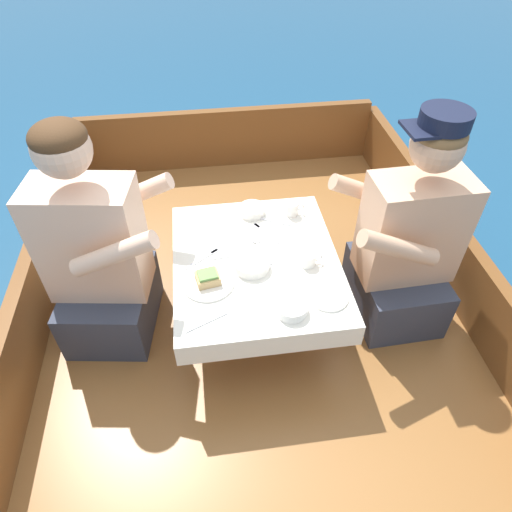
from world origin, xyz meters
The scene contains 22 objects.
ground_plane centered at (0.00, 0.00, 0.00)m, with size 60.00×60.00×0.00m, color navy.
boat_deck centered at (0.00, 0.00, 0.17)m, with size 2.04×2.90×0.35m, color brown.
gunwale_port centered at (-0.99, 0.00, 0.52)m, with size 0.06×2.90×0.34m, color brown.
gunwale_starboard centered at (0.99, 0.00, 0.52)m, with size 0.06×2.90×0.34m, color brown.
bow_coaming centered at (0.00, 1.42, 0.54)m, with size 1.92×0.06×0.39m, color brown.
cockpit_table centered at (0.00, 0.02, 0.70)m, with size 0.69×0.82×0.39m.
person_port centered at (-0.65, 0.09, 0.76)m, with size 0.56×0.51×1.02m.
person_starboard centered at (0.65, 0.00, 0.75)m, with size 0.53×0.45×1.02m.
plate_sandwich centered at (-0.21, -0.09, 0.74)m, with size 0.21×0.21×0.01m.
plate_bread centered at (0.25, -0.23, 0.74)m, with size 0.15×0.15×0.01m.
sandwich centered at (-0.21, -0.09, 0.77)m, with size 0.10×0.09×0.05m.
bowl_port_near centered at (-0.02, -0.03, 0.76)m, with size 0.15×0.15×0.04m.
bowl_starboard_near centered at (0.09, -0.28, 0.76)m, with size 0.12×0.12×0.04m.
bowl_center_far centered at (0.02, 0.33, 0.76)m, with size 0.12×0.12×0.04m.
coffee_cup_port centered at (0.21, 0.30, 0.77)m, with size 0.09×0.06×0.07m.
coffee_cup_starboard centered at (0.21, -0.04, 0.76)m, with size 0.09×0.07×0.06m.
utensil_knife_starboard centered at (-0.23, -0.29, 0.74)m, with size 0.16×0.08×0.00m.
utensil_spoon_starboard centered at (0.03, 0.09, 0.74)m, with size 0.07×0.17×0.01m.
utensil_spoon_port centered at (-0.09, 0.06, 0.74)m, with size 0.17×0.03×0.01m.
utensil_fork_port centered at (-0.21, 0.06, 0.74)m, with size 0.15×0.11×0.00m.
utensil_fork_starboard centered at (0.06, 0.20, 0.74)m, with size 0.10×0.16×0.00m.
utensil_knife_port centered at (0.11, 0.26, 0.74)m, with size 0.16×0.09×0.00m.
Camera 1 is at (-0.19, -1.35, 2.05)m, focal length 32.00 mm.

